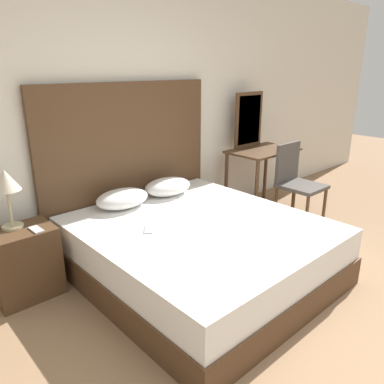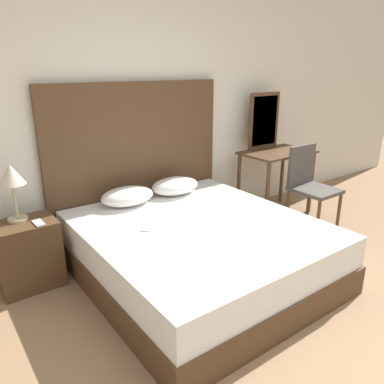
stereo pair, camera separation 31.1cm
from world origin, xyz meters
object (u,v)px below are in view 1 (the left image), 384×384
at_px(phone_on_bed, 149,230).
at_px(nightstand, 24,263).
at_px(phone_on_nightstand, 36,229).
at_px(vanity_desk, 262,161).
at_px(bed, 200,250).
at_px(table_lamp, 6,184).
at_px(chair, 296,178).

xyz_separation_m(phone_on_bed, nightstand, (-0.81, 0.55, -0.22)).
relative_size(phone_on_nightstand, vanity_desk, 0.18).
distance_m(bed, phone_on_nightstand, 1.32).
height_order(table_lamp, phone_on_nightstand, table_lamp).
bearing_deg(phone_on_bed, bed, -23.38).
relative_size(nightstand, chair, 0.62).
height_order(nightstand, phone_on_nightstand, phone_on_nightstand).
bearing_deg(chair, phone_on_nightstand, 170.65).
bearing_deg(phone_on_nightstand, nightstand, 136.05).
bearing_deg(chair, vanity_desk, 92.61).
bearing_deg(phone_on_nightstand, phone_on_bed, -32.34).
bearing_deg(phone_on_bed, nightstand, 146.10).
distance_m(phone_on_bed, table_lamp, 1.12).
relative_size(bed, phone_on_nightstand, 13.07).
distance_m(bed, vanity_desk, 1.82).
bearing_deg(vanity_desk, table_lamp, 176.84).
xyz_separation_m(nightstand, table_lamp, (-0.02, 0.07, 0.64)).
height_order(phone_on_bed, nightstand, nightstand).
relative_size(bed, table_lamp, 4.30).
xyz_separation_m(bed, nightstand, (-1.21, 0.72, 0.04)).
relative_size(phone_on_bed, chair, 0.18).
height_order(nightstand, table_lamp, table_lamp).
bearing_deg(bed, chair, 5.70).
relative_size(nightstand, table_lamp, 1.23).
distance_m(bed, phone_on_bed, 0.51).
distance_m(table_lamp, chair, 3.00).
bearing_deg(chair, nightstand, 169.18).
relative_size(bed, nightstand, 3.51).
relative_size(table_lamp, vanity_desk, 0.54).
distance_m(nightstand, chair, 2.95).
relative_size(nightstand, phone_on_nightstand, 3.72).
xyz_separation_m(table_lamp, phone_on_nightstand, (0.11, -0.17, -0.35)).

